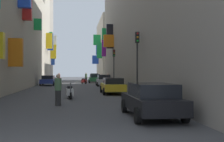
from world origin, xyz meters
TOP-DOWN VIEW (x-y plane):
  - ground_plane at (0.00, 30.00)m, footprint 140.00×140.00m
  - building_left_mid_a at (-7.99, 27.97)m, footprint 7.19×30.46m
  - building_left_mid_b at (-7.98, 47.52)m, footprint 7.06×8.62m
  - building_left_mid_c at (-7.99, 55.91)m, footprint 7.22×8.16m
  - building_right_mid_c at (7.99, 51.82)m, footprint 7.40×16.35m
  - parked_car_yellow at (3.56, 18.52)m, footprint 1.89×4.49m
  - parked_car_green at (3.47, 42.47)m, footprint 2.03×4.05m
  - parked_car_red at (3.76, 49.35)m, footprint 1.85×4.20m
  - parked_car_silver at (3.99, 31.50)m, footprint 1.89×3.95m
  - parked_car_black at (3.59, 6.05)m, footprint 1.95×4.42m
  - parked_car_blue at (-3.51, 34.39)m, footprint 1.94×4.29m
  - scooter_red at (1.54, 38.28)m, footprint 0.80×1.83m
  - scooter_orange at (-3.35, 44.71)m, footprint 0.44×1.82m
  - scooter_white at (0.04, 14.70)m, footprint 0.55×1.97m
  - pedestrian_crossing at (4.17, 27.82)m, footprint 0.51×0.51m
  - pedestrian_near_right at (-0.49, 10.54)m, footprint 0.45×0.45m
  - pedestrian_mid_street at (-2.42, 40.75)m, footprint 0.40×0.40m
  - pedestrian_far_away at (1.98, 41.45)m, footprint 0.38×0.38m
  - traffic_light_near_corner at (4.64, 13.60)m, footprint 0.26×0.34m
  - traffic_light_far_corner at (4.62, 25.84)m, footprint 0.26×0.34m

SIDE VIEW (x-z plane):
  - ground_plane at x=0.00m, z-range 0.00..0.00m
  - scooter_orange at x=-3.35m, z-range -0.10..1.03m
  - scooter_red at x=1.54m, z-range -0.10..1.03m
  - scooter_white at x=0.04m, z-range -0.10..1.03m
  - parked_car_yellow at x=3.56m, z-range 0.05..1.40m
  - parked_car_blue at x=-3.51m, z-range 0.04..1.42m
  - parked_car_black at x=3.59m, z-range 0.04..1.44m
  - parked_car_silver at x=3.99m, z-range 0.03..1.53m
  - parked_car_green at x=3.47m, z-range 0.03..1.53m
  - parked_car_red at x=3.76m, z-range 0.03..1.61m
  - pedestrian_mid_street at x=-2.42m, z-range 0.00..1.69m
  - pedestrian_crossing at x=4.17m, z-range 0.00..1.71m
  - pedestrian_far_away at x=1.98m, z-range 0.00..1.73m
  - pedestrian_near_right at x=-0.49m, z-range 0.00..1.75m
  - traffic_light_far_corner at x=4.62m, z-range 0.78..5.12m
  - traffic_light_near_corner at x=4.64m, z-range 0.81..5.42m
  - building_right_mid_c at x=7.99m, z-range 0.00..12.42m
  - building_left_mid_a at x=-7.99m, z-range 0.00..13.44m
  - building_left_mid_b at x=-7.98m, z-range 0.00..16.71m
  - building_left_mid_c at x=-7.99m, z-range -0.01..19.24m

